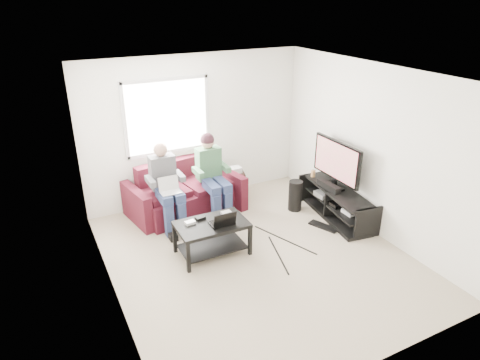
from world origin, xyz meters
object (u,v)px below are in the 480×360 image
object	(u,v)px
sofa	(184,194)
end_table	(235,184)
tv_stand	(336,205)
coffee_table	(212,231)
tv	(337,162)
subwoofer	(295,196)

from	to	relation	value
sofa	end_table	size ratio (longest dim) A/B	3.34
tv_stand	end_table	size ratio (longest dim) A/B	2.70
sofa	coffee_table	size ratio (longest dim) A/B	1.96
tv	subwoofer	size ratio (longest dim) A/B	2.04
tv_stand	tv	bearing A→B (deg)	91.47
tv	end_table	xyz separation A→B (m)	(-1.17, 1.38, -0.71)
sofa	end_table	bearing A→B (deg)	5.27
sofa	subwoofer	bearing A→B (deg)	-25.70
coffee_table	tv_stand	bearing A→B (deg)	1.21
coffee_table	tv	distance (m)	2.38
tv	subwoofer	xyz separation A→B (m)	(-0.46, 0.45, -0.71)
sofa	subwoofer	xyz separation A→B (m)	(1.73, -0.83, -0.05)
sofa	tv_stand	world-z (taller)	sofa
sofa	tv	distance (m)	2.63
end_table	subwoofer	bearing A→B (deg)	-52.61
coffee_table	tv	xyz separation A→B (m)	(2.30, 0.15, 0.60)
tv_stand	end_table	bearing A→B (deg)	128.47
tv	end_table	distance (m)	1.94
tv_stand	end_table	world-z (taller)	end_table
coffee_table	tv	world-z (taller)	tv
coffee_table	subwoofer	distance (m)	1.94
tv	end_table	size ratio (longest dim) A/B	1.85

